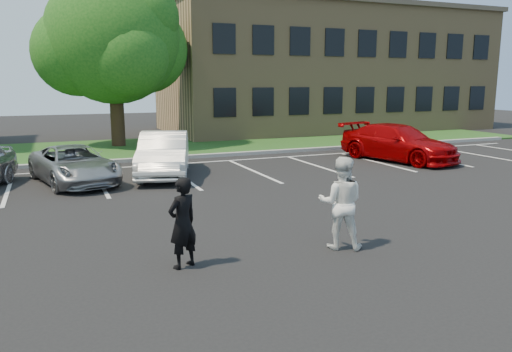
{
  "coord_description": "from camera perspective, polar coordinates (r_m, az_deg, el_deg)",
  "views": [
    {
      "loc": [
        -4.29,
        -9.28,
        3.39
      ],
      "look_at": [
        0.0,
        1.0,
        1.25
      ],
      "focal_mm": 35.0,
      "sensor_mm": 36.0,
      "label": 1
    }
  ],
  "objects": [
    {
      "name": "curb",
      "position": [
        21.96,
        -11.12,
        1.98
      ],
      "size": [
        40.0,
        0.3,
        0.15
      ],
      "primitive_type": "cube",
      "color": "gray",
      "rests_on": "ground"
    },
    {
      "name": "car_red_compact",
      "position": [
        22.22,
        15.94,
        3.68
      ],
      "size": [
        3.52,
        5.71,
        1.54
      ],
      "primitive_type": "imported",
      "rotation": [
        0.0,
        0.0,
        0.27
      ],
      "color": "#9B0204",
      "rests_on": "ground"
    },
    {
      "name": "stall_lines",
      "position": [
        19.4,
        -5.23,
        0.77
      ],
      "size": [
        34.0,
        5.36,
        0.01
      ],
      "color": "silver",
      "rests_on": "ground"
    },
    {
      "name": "tree",
      "position": [
        26.84,
        -15.83,
        14.65
      ],
      "size": [
        7.8,
        7.2,
        8.8
      ],
      "color": "black",
      "rests_on": "ground"
    },
    {
      "name": "office_building",
      "position": [
        36.24,
        7.85,
        11.98
      ],
      "size": [
        22.4,
        10.4,
        8.3
      ],
      "color": "#9D8156",
      "rests_on": "ground"
    },
    {
      "name": "man_white_shirt",
      "position": [
        10.26,
        9.67,
        -3.05
      ],
      "size": [
        1.16,
        1.09,
        1.89
      ],
      "primitive_type": "imported",
      "rotation": [
        0.0,
        0.0,
        2.6
      ],
      "color": "silver",
      "rests_on": "ground"
    },
    {
      "name": "car_white_sedan",
      "position": [
        18.24,
        -10.49,
        2.47
      ],
      "size": [
        2.91,
        5.03,
        1.57
      ],
      "primitive_type": "imported",
      "rotation": [
        0.0,
        0.0,
        -0.28
      ],
      "color": "white",
      "rests_on": "ground"
    },
    {
      "name": "car_silver_minivan",
      "position": [
        17.7,
        -20.07,
        1.22
      ],
      "size": [
        3.09,
        4.87,
        1.25
      ],
      "primitive_type": "imported",
      "rotation": [
        0.0,
        0.0,
        0.24
      ],
      "color": "#94969B",
      "rests_on": "ground"
    },
    {
      "name": "grass_strip",
      "position": [
        25.86,
        -12.92,
        3.14
      ],
      "size": [
        44.0,
        8.0,
        0.08
      ],
      "primitive_type": "cube",
      "color": "#235018",
      "rests_on": "ground"
    },
    {
      "name": "man_black_suit",
      "position": [
        9.18,
        -8.39,
        -5.3
      ],
      "size": [
        0.74,
        0.64,
        1.7
      ],
      "primitive_type": "imported",
      "rotation": [
        0.0,
        0.0,
        3.6
      ],
      "color": "black",
      "rests_on": "ground"
    },
    {
      "name": "ground_plane",
      "position": [
        10.77,
        2.07,
        -7.48
      ],
      "size": [
        90.0,
        90.0,
        0.0
      ],
      "primitive_type": "plane",
      "color": "black",
      "rests_on": "ground"
    }
  ]
}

